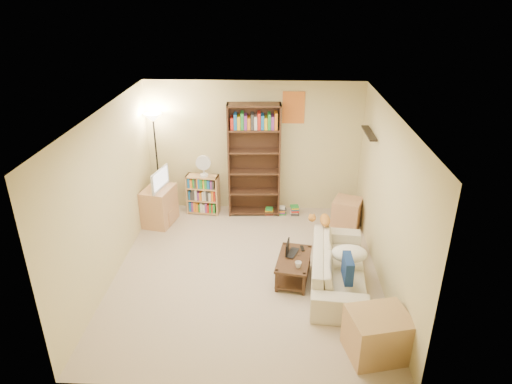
% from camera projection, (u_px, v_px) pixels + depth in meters
% --- Properties ---
extents(room, '(4.50, 4.54, 2.52)m').
position_uv_depth(room, '(246.00, 174.00, 6.38)').
color(room, '#C0B390').
rests_on(room, ground).
extents(sofa, '(2.10, 1.13, 0.57)m').
position_uv_depth(sofa, '(338.00, 267.00, 6.67)').
color(sofa, beige).
rests_on(sofa, ground).
extents(navy_pillow, '(0.12, 0.38, 0.34)m').
position_uv_depth(navy_pillow, '(348.00, 268.00, 6.17)').
color(navy_pillow, navy).
rests_on(navy_pillow, sofa).
extents(cream_blanket, '(0.53, 0.38, 0.23)m').
position_uv_depth(cream_blanket, '(349.00, 254.00, 6.61)').
color(cream_blanket, white).
rests_on(cream_blanket, sofa).
extents(tabby_cat, '(0.45, 0.19, 0.16)m').
position_uv_depth(tabby_cat, '(323.00, 220.00, 7.23)').
color(tabby_cat, '#C47629').
rests_on(tabby_cat, sofa).
extents(coffee_table, '(0.59, 0.89, 0.37)m').
position_uv_depth(coffee_table, '(294.00, 266.00, 6.79)').
color(coffee_table, '#46291A').
rests_on(coffee_table, ground).
extents(laptop, '(0.44, 0.40, 0.02)m').
position_uv_depth(laptop, '(295.00, 254.00, 6.81)').
color(laptop, black).
rests_on(laptop, coffee_table).
extents(laptop_screen, '(0.06, 0.27, 0.18)m').
position_uv_depth(laptop_screen, '(288.00, 247.00, 6.79)').
color(laptop_screen, white).
rests_on(laptop_screen, laptop).
extents(mug, '(0.15, 0.15, 0.09)m').
position_uv_depth(mug, '(298.00, 265.00, 6.49)').
color(mug, silver).
rests_on(mug, coffee_table).
extents(tv_remote, '(0.07, 0.15, 0.02)m').
position_uv_depth(tv_remote, '(302.00, 248.00, 6.95)').
color(tv_remote, black).
rests_on(tv_remote, coffee_table).
extents(tv_stand, '(0.59, 0.73, 0.70)m').
position_uv_depth(tv_stand, '(159.00, 206.00, 8.35)').
color(tv_stand, tan).
rests_on(tv_stand, ground).
extents(television, '(0.68, 0.35, 0.37)m').
position_uv_depth(television, '(157.00, 179.00, 8.13)').
color(television, black).
rests_on(television, tv_stand).
extents(tall_bookshelf, '(0.98, 0.37, 2.14)m').
position_uv_depth(tall_bookshelf, '(254.00, 158.00, 8.39)').
color(tall_bookshelf, '#432519').
rests_on(tall_bookshelf, ground).
extents(short_bookshelf, '(0.63, 0.31, 0.78)m').
position_uv_depth(short_bookshelf, '(203.00, 194.00, 8.71)').
color(short_bookshelf, tan).
rests_on(short_bookshelf, ground).
extents(desk_fan, '(0.28, 0.16, 0.42)m').
position_uv_depth(desk_fan, '(203.00, 165.00, 8.41)').
color(desk_fan, silver).
rests_on(desk_fan, short_bookshelf).
extents(floor_lamp, '(0.33, 0.33, 1.94)m').
position_uv_depth(floor_lamp, '(155.00, 135.00, 8.30)').
color(floor_lamp, black).
rests_on(floor_lamp, ground).
extents(side_table, '(0.61, 0.61, 0.54)m').
position_uv_depth(side_table, '(347.00, 213.00, 8.25)').
color(side_table, tan).
rests_on(side_table, ground).
extents(end_cabinet, '(0.80, 0.71, 0.57)m').
position_uv_depth(end_cabinet, '(378.00, 334.00, 5.38)').
color(end_cabinet, tan).
rests_on(end_cabinet, ground).
extents(book_stacks, '(0.65, 0.12, 0.19)m').
position_uv_depth(book_stacks, '(283.00, 210.00, 8.77)').
color(book_stacks, red).
rests_on(book_stacks, ground).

